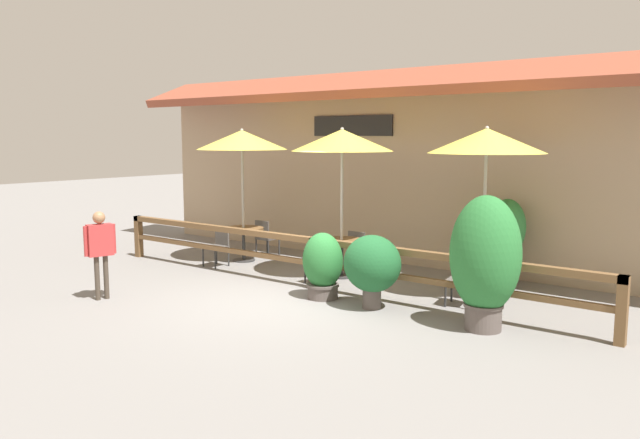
# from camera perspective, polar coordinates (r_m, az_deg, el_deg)

# --- Properties ---
(ground_plane) EXTENTS (60.00, 60.00, 0.00)m
(ground_plane) POSITION_cam_1_polar(r_m,az_deg,el_deg) (10.64, -3.99, -7.44)
(ground_plane) COLOR slate
(building_facade) EXTENTS (14.28, 1.49, 4.23)m
(building_facade) POSITION_cam_1_polar(r_m,az_deg,el_deg) (13.65, 7.37, 5.04)
(building_facade) COLOR tan
(building_facade) RESTS_ON ground
(patio_railing) EXTENTS (10.40, 0.14, 0.95)m
(patio_railing) POSITION_cam_1_polar(r_m,az_deg,el_deg) (11.28, -0.51, -2.94)
(patio_railing) COLOR brown
(patio_railing) RESTS_ON ground
(patio_umbrella_near) EXTENTS (1.98, 1.98, 2.93)m
(patio_umbrella_near) POSITION_cam_1_polar(r_m,az_deg,el_deg) (13.81, -7.15, 7.21)
(patio_umbrella_near) COLOR #B7B2A8
(patio_umbrella_near) RESTS_ON ground
(dining_table_near) EXTENTS (0.90, 0.90, 0.75)m
(dining_table_near) POSITION_cam_1_polar(r_m,az_deg,el_deg) (13.97, -7.01, -1.37)
(dining_table_near) COLOR brown
(dining_table_near) RESTS_ON ground
(chair_near_streetside) EXTENTS (0.43, 0.43, 0.84)m
(chair_near_streetside) POSITION_cam_1_polar(r_m,az_deg,el_deg) (13.53, -9.32, -2.27)
(chair_near_streetside) COLOR #514C47
(chair_near_streetside) RESTS_ON ground
(chair_near_wallside) EXTENTS (0.42, 0.42, 0.84)m
(chair_near_wallside) POSITION_cam_1_polar(r_m,az_deg,el_deg) (14.52, -4.99, -1.53)
(chair_near_wallside) COLOR #514C47
(chair_near_wallside) RESTS_ON ground
(patio_umbrella_middle) EXTENTS (1.98, 1.98, 2.93)m
(patio_umbrella_middle) POSITION_cam_1_polar(r_m,az_deg,el_deg) (12.10, 2.03, 7.22)
(patio_umbrella_middle) COLOR #B7B2A8
(patio_umbrella_middle) RESTS_ON ground
(dining_table_middle) EXTENTS (0.90, 0.90, 0.75)m
(dining_table_middle) POSITION_cam_1_polar(r_m,az_deg,el_deg) (12.29, 1.99, -2.54)
(dining_table_middle) COLOR brown
(dining_table_middle) RESTS_ON ground
(chair_middle_streetside) EXTENTS (0.50, 0.50, 0.84)m
(chair_middle_streetside) POSITION_cam_1_polar(r_m,az_deg,el_deg) (11.78, 0.17, -3.62)
(chair_middle_streetside) COLOR #514C47
(chair_middle_streetside) RESTS_ON ground
(chair_middle_wallside) EXTENTS (0.42, 0.42, 0.84)m
(chair_middle_wallside) POSITION_cam_1_polar(r_m,az_deg,el_deg) (12.86, 3.65, -2.69)
(chair_middle_wallside) COLOR #514C47
(chair_middle_wallside) RESTS_ON ground
(patio_umbrella_far) EXTENTS (1.98, 1.98, 2.93)m
(patio_umbrella_far) POSITION_cam_1_polar(r_m,az_deg,el_deg) (10.95, 15.00, 6.94)
(patio_umbrella_far) COLOR #B7B2A8
(patio_umbrella_far) RESTS_ON ground
(dining_table_far) EXTENTS (0.90, 0.90, 0.75)m
(dining_table_far) POSITION_cam_1_polar(r_m,az_deg,el_deg) (11.16, 14.63, -3.82)
(dining_table_far) COLOR brown
(dining_table_far) RESTS_ON ground
(chair_far_streetside) EXTENTS (0.49, 0.49, 0.84)m
(chair_far_streetside) POSITION_cam_1_polar(r_m,az_deg,el_deg) (10.54, 12.80, -5.15)
(chair_far_streetside) COLOR #514C47
(chair_far_streetside) RESTS_ON ground
(chair_far_wallside) EXTENTS (0.50, 0.50, 0.84)m
(chair_far_wallside) POSITION_cam_1_polar(r_m,az_deg,el_deg) (11.87, 15.83, -3.83)
(chair_far_wallside) COLOR #514C47
(chair_far_wallside) RESTS_ON ground
(potted_plant_corner_fern) EXTENTS (0.95, 0.86, 1.20)m
(potted_plant_corner_fern) POSITION_cam_1_polar(r_m,az_deg,el_deg) (10.05, 4.79, -4.17)
(potted_plant_corner_fern) COLOR #564C47
(potted_plant_corner_fern) RESTS_ON ground
(potted_plant_small_flowering) EXTENTS (1.02, 0.92, 1.95)m
(potted_plant_small_flowering) POSITION_cam_1_polar(r_m,az_deg,el_deg) (9.14, 14.86, -3.48)
(potted_plant_small_flowering) COLOR #564C47
(potted_plant_small_flowering) RESTS_ON ground
(potted_plant_broad_leaf) EXTENTS (0.72, 0.65, 1.14)m
(potted_plant_broad_leaf) POSITION_cam_1_polar(r_m,az_deg,el_deg) (10.66, 0.25, -4.19)
(potted_plant_broad_leaf) COLOR #564C47
(potted_plant_broad_leaf) RESTS_ON ground
(potted_plant_tall_tropical) EXTENTS (0.69, 0.62, 1.61)m
(potted_plant_tall_tropical) POSITION_cam_1_polar(r_m,az_deg,el_deg) (12.15, 16.72, -1.11)
(potted_plant_tall_tropical) COLOR #564C47
(potted_plant_tall_tropical) RESTS_ON ground
(pedestrian) EXTENTS (0.29, 0.52, 1.51)m
(pedestrian) POSITION_cam_1_polar(r_m,az_deg,el_deg) (11.16, -19.47, -2.06)
(pedestrian) COLOR #42382D
(pedestrian) RESTS_ON ground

